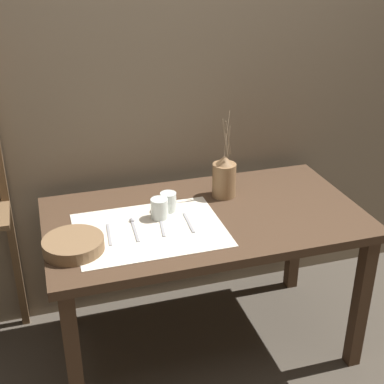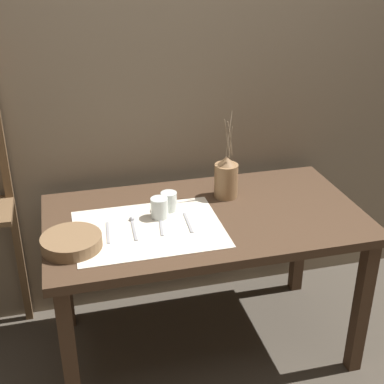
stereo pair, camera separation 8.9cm
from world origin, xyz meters
name	(u,v)px [view 2 (the right image)]	position (x,y,z in m)	size (l,w,h in m)	color
ground_plane	(203,344)	(0.00, 0.00, 0.00)	(12.00, 12.00, 0.00)	#473F35
stone_wall_back	(178,83)	(0.00, 0.50, 1.20)	(7.00, 0.06, 2.40)	#7A6B56
wooden_table	(205,232)	(0.00, 0.00, 0.64)	(1.40, 0.77, 0.73)	#422D1E
linen_cloth	(149,229)	(-0.26, -0.06, 0.73)	(0.62, 0.46, 0.00)	beige
pitcher_with_flowers	(226,178)	(0.14, 0.16, 0.83)	(0.11, 0.11, 0.41)	olive
wooden_bowl	(72,242)	(-0.58, -0.13, 0.76)	(0.24, 0.24, 0.05)	brown
glass_tumbler_near	(159,208)	(-0.20, 0.03, 0.78)	(0.08, 0.08, 0.09)	silver
glass_tumbler_far	(169,201)	(-0.14, 0.08, 0.78)	(0.07, 0.07, 0.09)	silver
knife_center	(108,233)	(-0.43, -0.06, 0.74)	(0.03, 0.18, 0.00)	#939399
spoon_inner	(133,223)	(-0.32, -0.01, 0.74)	(0.03, 0.19, 0.02)	#939399
fork_inner	(161,225)	(-0.21, -0.05, 0.74)	(0.04, 0.18, 0.00)	#939399
fork_outer	(188,222)	(-0.09, -0.06, 0.74)	(0.02, 0.18, 0.00)	#939399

